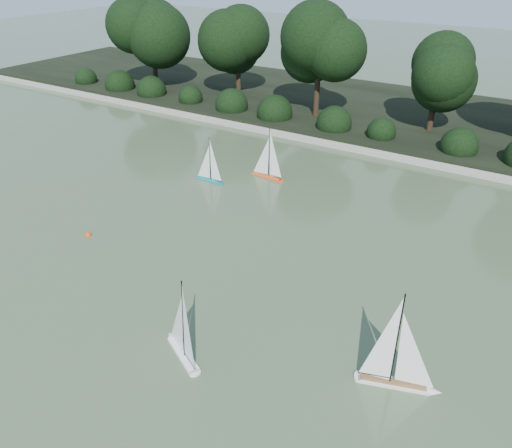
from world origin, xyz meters
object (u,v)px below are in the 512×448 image
Objects in this scene: sailboat_white_a at (180,341)px; sailboat_teal at (208,173)px; sailboat_white_b at (402,372)px; sailboat_orange at (265,169)px; race_buoy at (88,235)px.

sailboat_teal is (-3.69, 5.66, -0.03)m from sailboat_white_a.
sailboat_orange is at bearing 135.75° from sailboat_white_b.
sailboat_orange is at bearing 70.77° from race_buoy.
sailboat_white_a is at bearing -69.90° from sailboat_orange.
sailboat_white_a reaches higher than sailboat_orange.
sailboat_teal is (-1.24, -1.06, -0.03)m from sailboat_orange.
sailboat_white_b is at bearing 20.29° from sailboat_white_a.
sailboat_teal reaches higher than race_buoy.
sailboat_white_b is at bearing -32.89° from sailboat_teal.
sailboat_orange is at bearing 40.55° from sailboat_teal.
sailboat_teal is at bearing 123.14° from sailboat_white_a.
race_buoy is (-1.72, -4.94, -0.24)m from sailboat_orange.
sailboat_white_b reaches higher than race_buoy.
sailboat_white_a is at bearing -159.71° from sailboat_white_b.
sailboat_white_a is 7.15m from sailboat_orange.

